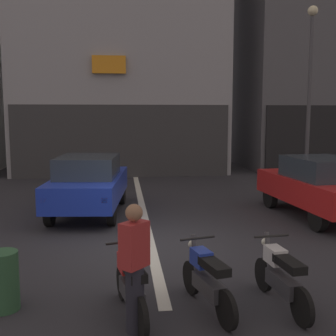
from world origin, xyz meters
name	(u,v)px	position (x,y,z in m)	size (l,w,h in m)	color
ground_plane	(151,245)	(0.00, 0.00, 0.00)	(120.00, 120.00, 0.00)	#2B2B30
lane_centre_line	(139,193)	(0.00, 6.00, 0.00)	(0.20, 18.00, 0.01)	silver
building_mid_block	(120,20)	(-0.59, 13.60, 7.59)	(9.92, 7.72, 15.22)	#9E9EA3
building_far_right	(334,9)	(10.94, 13.61, 8.45)	(10.17, 7.12, 16.94)	#56565B
car_blue_crossing_near	(89,183)	(-1.51, 3.02, 0.89)	(2.15, 4.25, 1.64)	black
car_red_parked_kerbside	(319,185)	(4.69, 1.95, 0.89)	(2.11, 4.24, 1.64)	black
street_lamp	(310,80)	(6.18, 5.99, 4.02)	(0.36, 0.36, 6.58)	#47474C
motorcycle_red_row_leftmost	(131,284)	(-0.49, -3.09, 0.46)	(0.56, 1.65, 0.98)	black
motorcycle_blue_row_left_mid	(207,279)	(0.59, -3.01, 0.46)	(0.59, 1.64, 0.98)	black
motorcycle_white_row_centre	(281,276)	(1.67, -3.03, 0.46)	(0.55, 1.67, 0.98)	black
person_by_motorcycles	(135,267)	(-0.45, -3.50, 0.86)	(0.41, 0.41, 1.67)	#23232D
trash_bin	(3,281)	(-2.29, -2.70, 0.42)	(0.44, 0.44, 0.85)	#2D5938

